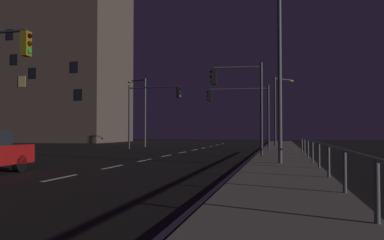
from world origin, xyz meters
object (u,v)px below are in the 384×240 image
object	(u,v)px
street_lamp_far_end	(281,51)
street_lamp_mid_block	(278,104)
traffic_light_mid_left	(151,103)
street_lamp_median	(142,105)
building_distant	(61,60)
traffic_light_near_right	(240,104)
traffic_light_far_center	(239,91)

from	to	relation	value
street_lamp_far_end	street_lamp_mid_block	xyz separation A→B (m)	(-0.25, 21.17, -0.77)
traffic_light_mid_left	street_lamp_median	size ratio (longest dim) A/B	0.82
street_lamp_median	building_distant	bearing A→B (deg)	139.84
street_lamp_far_end	street_lamp_median	xyz separation A→B (m)	(-13.48, 19.13, -0.85)
traffic_light_near_right	traffic_light_far_center	xyz separation A→B (m)	(0.83, -8.58, 0.12)
traffic_light_far_center	street_lamp_median	size ratio (longest dim) A/B	0.80
street_lamp_median	traffic_light_near_right	bearing A→B (deg)	-25.69
building_distant	street_lamp_mid_block	bearing A→B (deg)	-23.49
street_lamp_median	building_distant	world-z (taller)	building_distant
traffic_light_near_right	traffic_light_mid_left	xyz separation A→B (m)	(-7.69, 0.28, 0.19)
traffic_light_near_right	traffic_light_mid_left	distance (m)	7.70
street_lamp_far_end	building_distant	world-z (taller)	building_distant
traffic_light_far_center	street_lamp_mid_block	size ratio (longest dim) A/B	0.81
traffic_light_far_center	street_lamp_far_end	world-z (taller)	street_lamp_far_end
traffic_light_mid_left	street_lamp_mid_block	size ratio (longest dim) A/B	0.84
traffic_light_mid_left	street_lamp_far_end	xyz separation A→B (m)	(10.92, -14.47, 1.02)
traffic_light_mid_left	street_lamp_far_end	world-z (taller)	street_lamp_far_end
traffic_light_far_center	street_lamp_median	bearing A→B (deg)	129.33
street_lamp_mid_block	traffic_light_mid_left	bearing A→B (deg)	-147.90
traffic_light_far_center	street_lamp_mid_block	xyz separation A→B (m)	(2.16, 15.55, 0.32)
street_lamp_far_end	street_lamp_mid_block	size ratio (longest dim) A/B	1.24
traffic_light_far_center	traffic_light_mid_left	distance (m)	12.29
traffic_light_mid_left	street_lamp_mid_block	bearing A→B (deg)	32.10
street_lamp_mid_block	building_distant	bearing A→B (deg)	156.51
street_lamp_median	building_distant	distance (m)	26.27
traffic_light_far_center	street_lamp_far_end	size ratio (longest dim) A/B	0.66
traffic_light_near_right	building_distant	world-z (taller)	building_distant
traffic_light_mid_left	traffic_light_near_right	bearing A→B (deg)	-2.05
building_distant	traffic_light_far_center	bearing A→B (deg)	-44.49
traffic_light_far_center	building_distant	size ratio (longest dim) A/B	0.22
traffic_light_near_right	traffic_light_far_center	distance (m)	8.62
street_lamp_median	street_lamp_mid_block	bearing A→B (deg)	8.78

